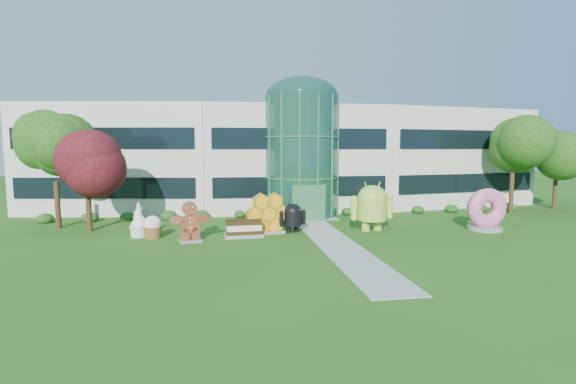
{
  "coord_description": "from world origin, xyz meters",
  "views": [
    {
      "loc": [
        -6.55,
        -22.15,
        5.6
      ],
      "look_at": [
        -2.09,
        6.0,
        2.6
      ],
      "focal_mm": 26.0,
      "sensor_mm": 36.0,
      "label": 1
    }
  ],
  "objects": [
    {
      "name": "ground",
      "position": [
        0.0,
        0.0,
        0.0
      ],
      "size": [
        140.0,
        140.0,
        0.0
      ],
      "primitive_type": "plane",
      "color": "#215114",
      "rests_on": "ground"
    },
    {
      "name": "donut",
      "position": [
        11.23,
        3.61,
        1.47
      ],
      "size": [
        2.85,
        1.41,
        2.93
      ],
      "primitive_type": null,
      "rotation": [
        0.0,
        0.0,
        -0.02
      ],
      "color": "#D95292",
      "rests_on": "ground"
    },
    {
      "name": "ice_cream_sandwich",
      "position": [
        -5.25,
        3.93,
        0.54
      ],
      "size": [
        2.5,
        1.33,
        1.09
      ],
      "primitive_type": null,
      "rotation": [
        0.0,
        0.0,
        0.05
      ],
      "color": "black",
      "rests_on": "ground"
    },
    {
      "name": "gingerbread",
      "position": [
        -8.5,
        3.09,
        1.24
      ],
      "size": [
        2.85,
        1.62,
        2.48
      ],
      "primitive_type": null,
      "rotation": [
        0.0,
        0.0,
        0.23
      ],
      "color": "brown",
      "rests_on": "ground"
    },
    {
      "name": "trees_backdrop",
      "position": [
        0.0,
        13.0,
        4.2
      ],
      "size": [
        52.0,
        8.0,
        8.4
      ],
      "primitive_type": null,
      "color": "#1F4010",
      "rests_on": "ground"
    },
    {
      "name": "atrium",
      "position": [
        0.0,
        12.0,
        4.9
      ],
      "size": [
        6.0,
        6.0,
        9.8
      ],
      "primitive_type": "cylinder",
      "color": "#194738",
      "rests_on": "ground"
    },
    {
      "name": "walkway",
      "position": [
        0.0,
        2.0,
        0.02
      ],
      "size": [
        2.4,
        20.0,
        0.04
      ],
      "primitive_type": "cube",
      "color": "#9E9E93",
      "rests_on": "ground"
    },
    {
      "name": "building",
      "position": [
        0.0,
        18.0,
        4.65
      ],
      "size": [
        46.0,
        15.0,
        9.3
      ],
      "primitive_type": null,
      "color": "beige",
      "rests_on": "ground"
    },
    {
      "name": "honeycomb",
      "position": [
        -3.62,
        4.79,
        1.21
      ],
      "size": [
        3.24,
        1.73,
        2.42
      ],
      "primitive_type": null,
      "rotation": [
        0.0,
        0.0,
        0.22
      ],
      "color": "#FFAC19",
      "rests_on": "ground"
    },
    {
      "name": "froyo",
      "position": [
        -11.81,
        5.06,
        1.1
      ],
      "size": [
        1.29,
        1.29,
        2.2
      ],
      "primitive_type": null,
      "rotation": [
        0.0,
        0.0,
        0.01
      ],
      "color": "white",
      "rests_on": "ground"
    },
    {
      "name": "android_green",
      "position": [
        3.47,
        4.63,
        1.83
      ],
      "size": [
        3.46,
        2.52,
        3.66
      ],
      "primitive_type": null,
      "rotation": [
        0.0,
        0.0,
        0.12
      ],
      "color": "#AECB41",
      "rests_on": "ground"
    },
    {
      "name": "tree_red",
      "position": [
        -15.5,
        7.5,
        3.0
      ],
      "size": [
        4.0,
        4.0,
        6.0
      ],
      "primitive_type": null,
      "color": "#3F0C14",
      "rests_on": "ground"
    },
    {
      "name": "cupcake",
      "position": [
        -10.88,
        4.46,
        0.72
      ],
      "size": [
        1.54,
        1.54,
        1.43
      ],
      "primitive_type": null,
      "rotation": [
        0.0,
        0.0,
        0.37
      ],
      "color": "white",
      "rests_on": "ground"
    },
    {
      "name": "android_black",
      "position": [
        -1.95,
        4.91,
        1.13
      ],
      "size": [
        2.26,
        1.79,
        2.26
      ],
      "primitive_type": null,
      "rotation": [
        0.0,
        0.0,
        0.25
      ],
      "color": "black",
      "rests_on": "ground"
    }
  ]
}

